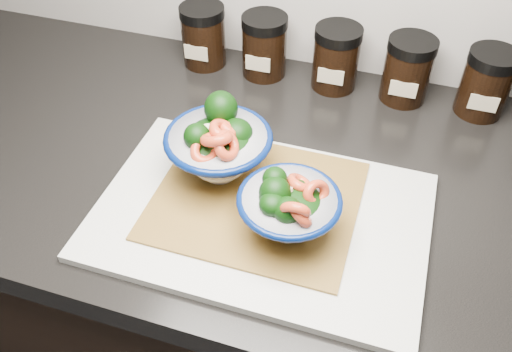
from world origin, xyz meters
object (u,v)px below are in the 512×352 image
(spice_jar_a, at_px, (203,36))
(spice_jar_c, at_px, (336,58))
(cutting_board, at_px, (261,216))
(bowl_right, at_px, (288,208))
(spice_jar_b, at_px, (264,46))
(bowl_left, at_px, (219,146))
(spice_jar_d, at_px, (407,70))
(spice_jar_e, at_px, (486,83))

(spice_jar_a, relative_size, spice_jar_c, 1.00)
(cutting_board, distance_m, spice_jar_a, 0.41)
(bowl_right, height_order, spice_jar_b, bowl_right)
(bowl_left, height_order, bowl_right, bowl_left)
(spice_jar_b, distance_m, spice_jar_d, 0.25)
(spice_jar_c, bearing_deg, spice_jar_d, 0.00)
(spice_jar_b, relative_size, spice_jar_d, 1.00)
(spice_jar_a, distance_m, spice_jar_c, 0.25)
(spice_jar_d, bearing_deg, spice_jar_b, 180.00)
(bowl_left, xyz_separation_m, bowl_right, (0.12, -0.08, -0.01))
(cutting_board, distance_m, bowl_right, 0.07)
(cutting_board, xyz_separation_m, spice_jar_b, (-0.10, 0.35, 0.05))
(bowl_right, xyz_separation_m, spice_jar_d, (0.11, 0.37, -0.00))
(spice_jar_d, bearing_deg, cutting_board, -113.42)
(bowl_right, distance_m, spice_jar_c, 0.37)
(bowl_left, bearing_deg, cutting_board, -35.02)
(spice_jar_b, relative_size, spice_jar_e, 1.00)
(spice_jar_e, bearing_deg, bowl_right, -122.53)
(cutting_board, relative_size, spice_jar_e, 3.98)
(bowl_left, height_order, spice_jar_c, bowl_left)
(bowl_right, distance_m, spice_jar_e, 0.44)
(spice_jar_c, bearing_deg, bowl_left, -110.30)
(bowl_right, bearing_deg, spice_jar_b, 111.52)
(spice_jar_d, bearing_deg, bowl_right, -106.30)
(spice_jar_c, relative_size, spice_jar_e, 1.00)
(spice_jar_a, bearing_deg, cutting_board, -57.60)
(spice_jar_a, height_order, spice_jar_d, same)
(bowl_right, distance_m, spice_jar_b, 0.40)
(cutting_board, relative_size, spice_jar_c, 3.98)
(spice_jar_c, xyz_separation_m, spice_jar_e, (0.25, 0.00, 0.00))
(bowl_left, bearing_deg, spice_jar_c, 69.70)
(spice_jar_a, bearing_deg, bowl_left, -64.26)
(spice_jar_a, relative_size, spice_jar_b, 1.00)
(bowl_left, distance_m, spice_jar_e, 0.46)
(spice_jar_a, xyz_separation_m, spice_jar_c, (0.25, 0.00, 0.00))
(spice_jar_b, bearing_deg, spice_jar_a, 180.00)
(cutting_board, relative_size, spice_jar_b, 3.98)
(spice_jar_b, bearing_deg, bowl_left, -85.50)
(cutting_board, xyz_separation_m, spice_jar_c, (0.03, 0.35, 0.05))
(spice_jar_e, bearing_deg, spice_jar_c, 180.00)
(cutting_board, xyz_separation_m, spice_jar_a, (-0.22, 0.35, 0.05))
(spice_jar_b, distance_m, spice_jar_c, 0.13)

